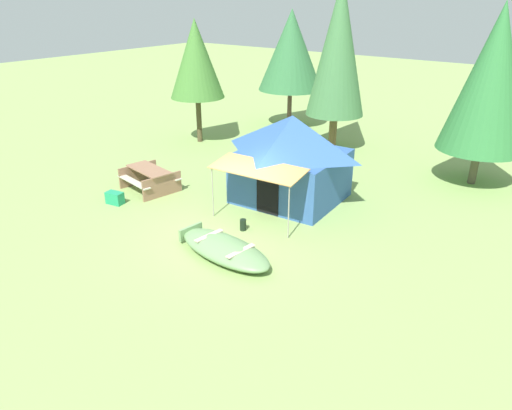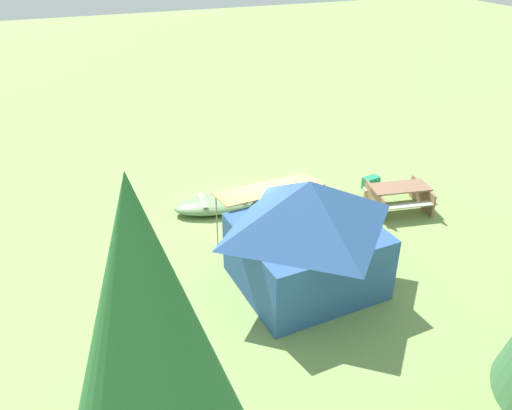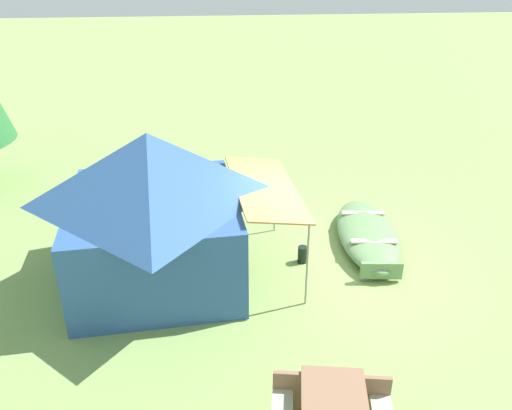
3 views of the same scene
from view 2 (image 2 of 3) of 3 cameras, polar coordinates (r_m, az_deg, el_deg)
The scene contains 7 objects.
ground_plane at distance 14.86m, azimuth 0.32°, elevation -1.93°, with size 80.00×80.00×0.00m, color #85A358.
beached_rowboat at distance 15.44m, azimuth -3.73°, elevation 0.24°, with size 3.06×1.51×0.43m.
canvas_cabin_tent at distance 11.75m, azimuth 5.74°, elevation -3.11°, with size 3.53×4.26×2.76m.
picnic_table at distance 15.91m, azimuth 15.75°, elevation 1.10°, with size 1.98×1.76×0.76m.
cooler_box at distance 17.09m, azimuth 12.76°, elevation 2.46°, with size 0.55×0.31×0.39m, color #1E915F.
fuel_can at distance 14.44m, azimuth 0.10°, elevation -2.17°, with size 0.18×0.18×0.33m, color black.
pine_tree_back_right at distance 5.51m, azimuth -11.34°, elevation -19.27°, with size 2.84×2.84×6.02m.
Camera 2 is at (4.71, 11.80, 7.70)m, focal length 35.64 mm.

